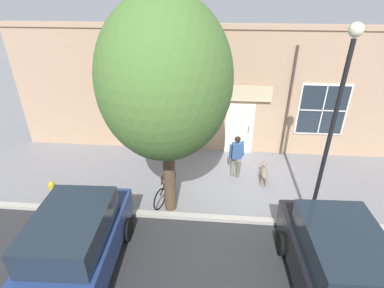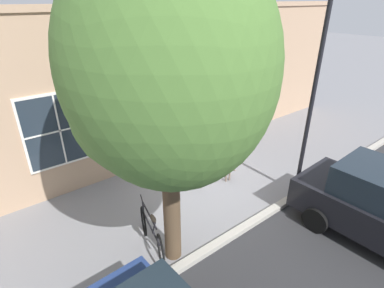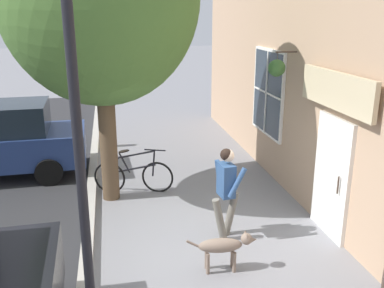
{
  "view_description": "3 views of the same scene",
  "coord_description": "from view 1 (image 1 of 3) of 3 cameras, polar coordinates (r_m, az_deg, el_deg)",
  "views": [
    {
      "loc": [
        8.76,
        -0.96,
        6.2
      ],
      "look_at": [
        -0.66,
        -1.8,
        1.07
      ],
      "focal_mm": 28.0,
      "sensor_mm": 36.0,
      "label": 1
    },
    {
      "loc": [
        5.64,
        -4.94,
        5.07
      ],
      "look_at": [
        -0.16,
        -0.38,
        1.46
      ],
      "focal_mm": 28.0,
      "sensor_mm": 36.0,
      "label": 2
    },
    {
      "loc": [
        1.49,
        6.22,
        3.74
      ],
      "look_at": [
        -0.08,
        -1.84,
        1.22
      ],
      "focal_mm": 40.0,
      "sensor_mm": 36.0,
      "label": 3
    }
  ],
  "objects": [
    {
      "name": "pedestrian_walking",
      "position": [
        10.53,
        8.49,
        -1.71
      ],
      "size": [
        0.57,
        0.55,
        1.62
      ],
      "color": "#6B665B",
      "rests_on": "ground_plane"
    },
    {
      "name": "storefront_facade",
      "position": [
        11.75,
        9.61,
        9.56
      ],
      "size": [
        0.95,
        18.0,
        4.94
      ],
      "color": "tan",
      "rests_on": "ground_plane"
    },
    {
      "name": "street_lamp",
      "position": [
        7.95,
        25.8,
        5.85
      ],
      "size": [
        0.32,
        0.32,
        5.48
      ],
      "color": "black",
      "rests_on": "ground_plane"
    },
    {
      "name": "leaning_bicycle",
      "position": [
        9.76,
        -5.08,
        -8.31
      ],
      "size": [
        1.7,
        0.47,
        1.0
      ],
      "color": "black",
      "rests_on": "ground_plane"
    },
    {
      "name": "dog_on_leash",
      "position": [
        10.69,
        13.56,
        -5.22
      ],
      "size": [
        1.07,
        0.29,
        0.62
      ],
      "color": "#7F6B5B",
      "rests_on": "ground_plane"
    },
    {
      "name": "fire_hydrant",
      "position": [
        10.47,
        -24.86,
        -8.26
      ],
      "size": [
        0.34,
        0.2,
        0.77
      ],
      "color": "gold",
      "rests_on": "ground_plane"
    },
    {
      "name": "parked_car_nearest_curb",
      "position": [
        7.64,
        -21.87,
        -18.32
      ],
      "size": [
        4.37,
        2.07,
        1.75
      ],
      "color": "navy",
      "rests_on": "ground_plane"
    },
    {
      "name": "parked_car_mid_block",
      "position": [
        7.46,
        26.56,
        -20.98
      ],
      "size": [
        4.37,
        2.07,
        1.75
      ],
      "color": "black",
      "rests_on": "ground_plane"
    },
    {
      "name": "ground_plane",
      "position": [
        10.78,
        9.32,
        -7.11
      ],
      "size": [
        90.0,
        90.0,
        0.0
      ],
      "primitive_type": "plane",
      "color": "gray"
    },
    {
      "name": "street_tree_by_curb",
      "position": [
        7.71,
        -5.57,
        11.12
      ],
      "size": [
        3.75,
        3.38,
        6.13
      ],
      "color": "brown",
      "rests_on": "ground_plane"
    }
  ]
}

